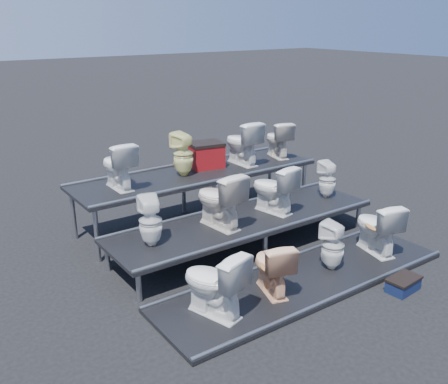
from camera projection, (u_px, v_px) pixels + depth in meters
ground at (245, 247)px, 7.55m from camera, size 80.00×80.00×0.00m
tier_front at (305, 280)px, 6.53m from camera, size 4.20×1.20×0.06m
tier_mid at (245, 233)px, 7.47m from camera, size 4.20×1.20×0.46m
tier_back at (198, 197)px, 8.41m from camera, size 4.20×1.20×0.86m
toilet_0 at (214, 283)px, 5.61m from camera, size 0.65×0.88×0.80m
toilet_1 at (272, 266)px, 6.09m from camera, size 0.57×0.76×0.69m
toilet_2 at (333, 246)px, 6.68m from camera, size 0.37×0.37×0.67m
toilet_3 at (377, 227)px, 7.15m from camera, size 0.59×0.84×0.77m
toilet_4 at (150, 221)px, 6.44m from camera, size 0.37×0.37×0.67m
toilet_5 at (219, 200)px, 7.01m from camera, size 0.53×0.84×0.81m
toilet_6 at (273, 189)px, 7.56m from camera, size 0.54×0.79×0.75m
toilet_7 at (327, 179)px, 8.22m from camera, size 0.31×0.31×0.61m
toilet_8 at (118, 165)px, 7.39m from camera, size 0.40×0.70×0.71m
toilet_9 at (183, 154)px, 8.00m from camera, size 0.41×0.41×0.71m
toilet_10 at (242, 143)px, 8.64m from camera, size 0.43×0.75×0.76m
toilet_11 at (278, 139)px, 9.10m from camera, size 0.52×0.72×0.66m
red_crate at (206, 156)px, 8.50m from camera, size 0.60×0.52×0.39m
step_stool at (403, 285)px, 6.31m from camera, size 0.45×0.29×0.16m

